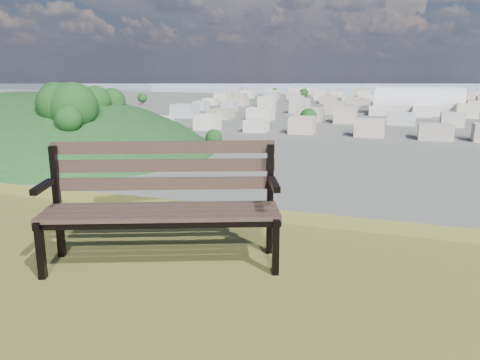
% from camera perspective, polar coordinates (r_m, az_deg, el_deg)
% --- Properties ---
extents(park_bench, '(2.02, 1.28, 1.01)m').
position_cam_1_polar(park_bench, '(3.99, -9.42, -2.03)').
color(park_bench, '#3F2E24').
rests_on(park_bench, hilltop_mesa).
extents(arena, '(53.88, 25.64, 22.17)m').
position_cam_1_polar(arena, '(317.92, 20.90, 8.45)').
color(arena, beige).
rests_on(arena, ground).
extents(green_wooded_hill, '(153.51, 122.81, 76.76)m').
position_cam_1_polar(green_wooded_hill, '(180.15, -24.14, 3.55)').
color(green_wooded_hill, '#153A16').
rests_on(green_wooded_hill, ground).
extents(city_blocks, '(395.00, 361.00, 7.00)m').
position_cam_1_polar(city_blocks, '(395.82, 18.92, 9.11)').
color(city_blocks, beige).
rests_on(city_blocks, ground).
extents(city_trees, '(406.52, 387.20, 9.98)m').
position_cam_1_polar(city_trees, '(321.64, 14.08, 8.88)').
color(city_trees, '#311D18').
rests_on(city_trees, ground).
extents(bay_water, '(2400.00, 700.00, 0.12)m').
position_cam_1_polar(bay_water, '(901.09, 19.16, 10.75)').
color(bay_water, '#8292A6').
rests_on(bay_water, ground).
extents(far_hills, '(2050.00, 340.00, 60.00)m').
position_cam_1_polar(far_hills, '(1405.00, 16.77, 12.57)').
color(far_hills, '#97A3BB').
rests_on(far_hills, ground).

